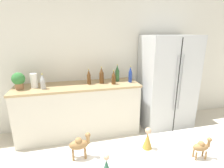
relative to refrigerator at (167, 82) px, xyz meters
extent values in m
cube|color=silver|center=(-1.20, 0.40, 0.40)|extent=(8.00, 0.06, 2.55)
cube|color=silver|center=(-1.66, 0.07, -0.43)|extent=(2.08, 0.60, 0.89)
cube|color=tan|center=(-1.66, 0.07, 0.03)|extent=(2.11, 0.63, 0.03)
cube|color=silver|center=(0.00, 0.00, 0.00)|extent=(0.93, 0.70, 1.75)
cube|color=black|center=(0.00, -0.35, 0.00)|extent=(0.01, 0.01, 1.68)
cylinder|color=#B2B5BA|center=(-0.05, -0.37, 0.09)|extent=(0.02, 0.02, 0.96)
cylinder|color=#B2B5BA|center=(0.05, -0.37, 0.09)|extent=(0.02, 0.02, 0.96)
cube|color=silver|center=(-1.14, -1.98, 0.13)|extent=(1.93, 0.44, 0.04)
cylinder|color=#9E6B47|center=(-2.57, 0.06, 0.10)|extent=(0.12, 0.12, 0.10)
sphere|color=#387F3D|center=(-2.57, 0.06, 0.22)|extent=(0.20, 0.20, 0.20)
cylinder|color=white|center=(-2.35, 0.08, 0.17)|extent=(0.11, 0.11, 0.24)
cylinder|color=brown|center=(-1.47, 0.07, 0.13)|extent=(0.06, 0.06, 0.17)
cone|color=brown|center=(-1.47, 0.07, 0.26)|extent=(0.06, 0.06, 0.09)
cylinder|color=gold|center=(-1.47, 0.07, 0.31)|extent=(0.02, 0.02, 0.01)
cylinder|color=brown|center=(-1.24, 0.07, 0.14)|extent=(0.08, 0.08, 0.18)
cone|color=brown|center=(-1.24, 0.07, 0.28)|extent=(0.08, 0.08, 0.10)
cylinder|color=gold|center=(-1.24, 0.07, 0.34)|extent=(0.03, 0.03, 0.01)
cylinder|color=#B2B7BC|center=(-2.21, -0.02, 0.13)|extent=(0.08, 0.08, 0.15)
cone|color=#B2B7BC|center=(-2.21, -0.02, 0.24)|extent=(0.07, 0.07, 0.09)
cylinder|color=gold|center=(-2.21, -0.02, 0.29)|extent=(0.03, 0.03, 0.01)
cylinder|color=navy|center=(-0.73, 0.01, 0.14)|extent=(0.06, 0.06, 0.18)
cone|color=navy|center=(-0.73, 0.01, 0.28)|extent=(0.06, 0.06, 0.10)
cylinder|color=gold|center=(-0.73, 0.01, 0.34)|extent=(0.02, 0.02, 0.01)
cylinder|color=brown|center=(-1.05, -0.02, 0.12)|extent=(0.07, 0.07, 0.15)
cone|color=brown|center=(-1.05, -0.02, 0.24)|extent=(0.07, 0.07, 0.08)
cylinder|color=gold|center=(-1.05, -0.02, 0.29)|extent=(0.02, 0.02, 0.01)
cylinder|color=#2D6033|center=(-0.94, 0.15, 0.15)|extent=(0.07, 0.07, 0.19)
cone|color=#2D6033|center=(-0.94, 0.15, 0.29)|extent=(0.07, 0.07, 0.11)
cylinder|color=gold|center=(-0.94, 0.15, 0.35)|extent=(0.03, 0.03, 0.01)
ellipsoid|color=olive|center=(-1.76, -1.90, 0.24)|extent=(0.12, 0.06, 0.06)
sphere|color=olive|center=(-1.76, -1.90, 0.27)|extent=(0.05, 0.05, 0.05)
cylinder|color=olive|center=(-1.70, -1.90, 0.27)|extent=(0.02, 0.02, 0.06)
sphere|color=olive|center=(-1.70, -1.90, 0.30)|extent=(0.03, 0.03, 0.03)
cylinder|color=olive|center=(-1.72, -1.88, 0.18)|extent=(0.01, 0.01, 0.06)
cylinder|color=olive|center=(-1.72, -1.92, 0.18)|extent=(0.01, 0.01, 0.06)
cylinder|color=olive|center=(-1.80, -1.88, 0.18)|extent=(0.01, 0.01, 0.06)
cylinder|color=olive|center=(-1.79, -1.92, 0.18)|extent=(0.01, 0.01, 0.06)
ellipsoid|color=olive|center=(-1.02, -2.08, 0.22)|extent=(0.11, 0.06, 0.05)
sphere|color=olive|center=(-1.02, -2.08, 0.25)|extent=(0.04, 0.04, 0.04)
cylinder|color=olive|center=(-0.97, -2.09, 0.25)|extent=(0.02, 0.02, 0.05)
sphere|color=olive|center=(-0.97, -2.09, 0.27)|extent=(0.03, 0.03, 0.03)
cylinder|color=olive|center=(-0.99, -2.07, 0.17)|extent=(0.01, 0.01, 0.05)
cylinder|color=olive|center=(-0.99, -2.10, 0.17)|extent=(0.01, 0.01, 0.05)
cylinder|color=olive|center=(-1.05, -2.06, 0.17)|extent=(0.01, 0.01, 0.05)
cylinder|color=olive|center=(-1.05, -2.10, 0.17)|extent=(0.01, 0.01, 0.05)
cone|color=#33664C|center=(-1.62, -2.07, 0.19)|extent=(0.05, 0.05, 0.09)
sphere|color=tan|center=(-1.62, -2.07, 0.26)|extent=(0.03, 0.03, 0.03)
cone|color=#B28933|center=(-1.30, -1.91, 0.20)|extent=(0.07, 0.07, 0.11)
sphere|color=tan|center=(-1.30, -1.91, 0.28)|extent=(0.04, 0.04, 0.04)
camera|label=1|loc=(-1.78, -2.86, 0.91)|focal=28.00mm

